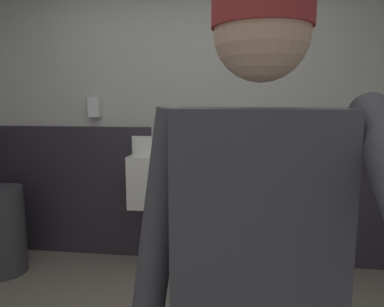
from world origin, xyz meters
name	(u,v)px	position (x,y,z in m)	size (l,w,h in m)	color
wall_back	(191,106)	(0.00, 1.72, 1.42)	(4.39, 0.12, 2.83)	#B2B2AD
wainscot_band_back	(189,195)	(0.00, 1.64, 0.61)	(3.79, 0.03, 1.23)	#2D2833
urinal_left	(151,180)	(-0.32, 1.50, 0.78)	(0.40, 0.34, 1.24)	white
urinal_middle	(237,182)	(0.43, 1.50, 0.78)	(0.40, 0.34, 1.24)	white
privacy_divider_panel	(193,163)	(0.06, 1.43, 0.95)	(0.04, 0.40, 0.90)	#4C4C51
person	(256,274)	(0.49, -0.66, 1.03)	(0.63, 0.60, 1.74)	#2D3342
trash_bin	(1,231)	(-1.55, 1.16, 0.37)	(0.39, 0.39, 0.74)	#38383D
soap_dispenser	(94,107)	(-0.87, 1.62, 1.41)	(0.10, 0.07, 0.18)	silver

